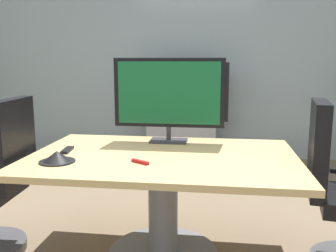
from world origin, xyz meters
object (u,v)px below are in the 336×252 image
wall_display_unit (182,128)px  remote_control (67,150)px  tv_monitor (169,95)px  conference_table (163,182)px  conference_phone (57,157)px

wall_display_unit → remote_control: wall_display_unit is taller
remote_control → tv_monitor: bearing=24.7°
conference_table → remote_control: size_ratio=10.36×
conference_table → wall_display_unit: (-0.12, 2.48, -0.09)m
conference_table → remote_control: 0.70m
tv_monitor → wall_display_unit: size_ratio=0.64×
conference_table → tv_monitor: (-0.02, 0.41, 0.55)m
tv_monitor → wall_display_unit: tv_monitor is taller
conference_phone → remote_control: bearing=100.1°
tv_monitor → conference_table: bearing=-87.8°
wall_display_unit → conference_phone: size_ratio=5.95×
conference_table → conference_phone: 0.71m
wall_display_unit → remote_control: bearing=-102.5°
tv_monitor → conference_phone: (-0.60, -0.68, -0.33)m
tv_monitor → remote_control: tv_monitor is taller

